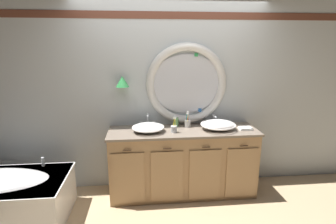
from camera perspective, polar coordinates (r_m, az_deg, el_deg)
ground_plane at (r=3.55m, az=1.58°, el=-19.17°), size 14.00×14.00×0.00m
back_wall_assembly at (r=3.60m, az=0.84°, el=4.06°), size 6.40×0.26×2.60m
vanity_counter at (r=3.59m, az=3.20°, el=-10.64°), size 1.93×0.59×0.89m
sink_basin_left at (r=3.34m, az=-4.32°, el=-3.35°), size 0.41×0.41×0.11m
sink_basin_right at (r=3.48m, az=10.78°, el=-2.73°), size 0.46×0.46×0.13m
faucet_set_left at (r=3.55m, az=-4.42°, el=-2.09°), size 0.22×0.12×0.18m
faucet_set_right at (r=3.68m, az=9.83°, el=-1.82°), size 0.21×0.14×0.14m
toothbrush_holder_left at (r=3.31m, az=1.35°, el=-3.59°), size 0.08×0.08×0.20m
toothbrush_holder_right at (r=3.54m, az=4.24°, el=-2.32°), size 0.09×0.09×0.22m
soap_dispenser at (r=3.55m, az=1.73°, el=-2.09°), size 0.07×0.07×0.15m
folded_hand_towel at (r=3.57m, az=16.36°, el=-3.42°), size 0.17×0.12×0.03m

